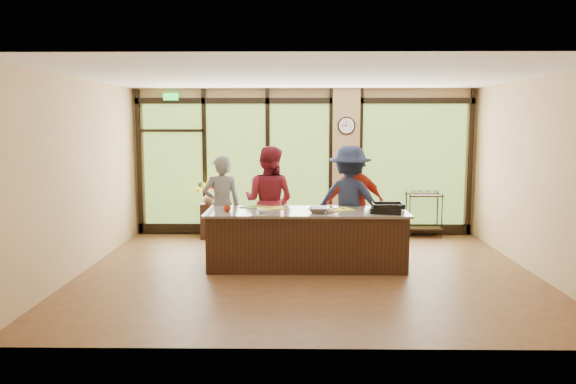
{
  "coord_description": "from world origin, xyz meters",
  "views": [
    {
      "loc": [
        -0.18,
        -8.54,
        2.33
      ],
      "look_at": [
        -0.3,
        0.4,
        1.21
      ],
      "focal_mm": 35.0,
      "sensor_mm": 36.0,
      "label": 1
    }
  ],
  "objects_px": {
    "cook_left": "(222,206)",
    "flower_stand": "(209,221)",
    "roasting_pan": "(388,210)",
    "cook_right": "(350,202)",
    "island_base": "(307,240)",
    "bar_cart": "(424,209)"
  },
  "relations": [
    {
      "from": "roasting_pan",
      "to": "cook_right",
      "type": "bearing_deg",
      "value": 137.59
    },
    {
      "from": "island_base",
      "to": "cook_right",
      "type": "height_order",
      "value": "cook_right"
    },
    {
      "from": "island_base",
      "to": "roasting_pan",
      "type": "xyz_separation_m",
      "value": [
        1.25,
        -0.21,
        0.52
      ]
    },
    {
      "from": "roasting_pan",
      "to": "bar_cart",
      "type": "xyz_separation_m",
      "value": [
        1.18,
        2.66,
        -0.38
      ]
    },
    {
      "from": "bar_cart",
      "to": "flower_stand",
      "type": "bearing_deg",
      "value": -177.44
    },
    {
      "from": "roasting_pan",
      "to": "bar_cart",
      "type": "height_order",
      "value": "roasting_pan"
    },
    {
      "from": "cook_left",
      "to": "cook_right",
      "type": "height_order",
      "value": "cook_right"
    },
    {
      "from": "roasting_pan",
      "to": "flower_stand",
      "type": "distance_m",
      "value": 4.05
    },
    {
      "from": "cook_right",
      "to": "flower_stand",
      "type": "bearing_deg",
      "value": -13.76
    },
    {
      "from": "bar_cart",
      "to": "island_base",
      "type": "bearing_deg",
      "value": -135.09
    },
    {
      "from": "bar_cart",
      "to": "cook_right",
      "type": "bearing_deg",
      "value": -133.94
    },
    {
      "from": "island_base",
      "to": "bar_cart",
      "type": "bearing_deg",
      "value": 45.2
    },
    {
      "from": "cook_right",
      "to": "bar_cart",
      "type": "distance_m",
      "value": 2.46
    },
    {
      "from": "island_base",
      "to": "roasting_pan",
      "type": "relative_size",
      "value": 6.54
    },
    {
      "from": "cook_left",
      "to": "flower_stand",
      "type": "height_order",
      "value": "cook_left"
    },
    {
      "from": "island_base",
      "to": "cook_left",
      "type": "xyz_separation_m",
      "value": [
        -1.45,
        0.71,
        0.44
      ]
    },
    {
      "from": "island_base",
      "to": "bar_cart",
      "type": "distance_m",
      "value": 3.46
    },
    {
      "from": "flower_stand",
      "to": "roasting_pan",
      "type": "bearing_deg",
      "value": -46.34
    },
    {
      "from": "cook_right",
      "to": "roasting_pan",
      "type": "bearing_deg",
      "value": 135.31
    },
    {
      "from": "island_base",
      "to": "bar_cart",
      "type": "relative_size",
      "value": 3.21
    },
    {
      "from": "cook_right",
      "to": "roasting_pan",
      "type": "xyz_separation_m",
      "value": [
        0.5,
        -0.9,
        -0.0
      ]
    },
    {
      "from": "flower_stand",
      "to": "bar_cart",
      "type": "xyz_separation_m",
      "value": [
        4.35,
        0.22,
        0.22
      ]
    }
  ]
}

